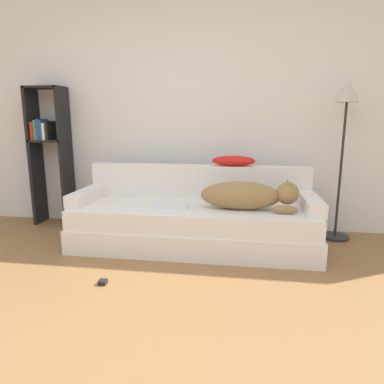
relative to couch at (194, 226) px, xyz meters
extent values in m
plane|color=olive|center=(-0.18, -1.70, -0.20)|extent=(20.00, 20.00, 0.00)
cube|color=silver|center=(-0.18, 0.70, 1.15)|extent=(7.29, 0.06, 2.70)
cube|color=silver|center=(0.00, 0.00, -0.09)|extent=(2.25, 0.81, 0.22)
cube|color=silver|center=(0.00, -0.01, 0.11)|extent=(2.21, 0.77, 0.18)
cube|color=silver|center=(0.00, 0.34, 0.37)|extent=(2.21, 0.15, 0.34)
cube|color=silver|center=(-1.05, -0.01, 0.26)|extent=(0.15, 0.62, 0.12)
cube|color=silver|center=(1.05, -0.01, 0.26)|extent=(0.15, 0.62, 0.12)
ellipsoid|color=olive|center=(0.43, -0.07, 0.33)|extent=(0.71, 0.23, 0.25)
sphere|color=olive|center=(0.84, -0.07, 0.36)|extent=(0.20, 0.20, 0.20)
cone|color=olive|center=(0.84, -0.12, 0.44)|extent=(0.07, 0.07, 0.09)
cone|color=olive|center=(0.84, -0.02, 0.44)|extent=(0.07, 0.07, 0.09)
ellipsoid|color=olive|center=(0.81, -0.17, 0.24)|extent=(0.21, 0.06, 0.08)
cube|color=silver|center=(-0.21, -0.08, 0.21)|extent=(0.35, 0.22, 0.02)
ellipsoid|color=red|center=(0.35, 0.32, 0.59)|extent=(0.43, 0.17, 0.10)
cube|color=black|center=(-1.90, 0.52, 0.57)|extent=(0.04, 0.26, 1.54)
cube|color=black|center=(-1.53, 0.52, 0.57)|extent=(0.04, 0.26, 1.54)
cube|color=black|center=(-1.72, 0.52, 1.33)|extent=(0.39, 0.26, 0.02)
cube|color=black|center=(-1.72, 0.52, 0.76)|extent=(0.39, 0.26, 0.02)
cube|color=red|center=(-1.85, 0.51, 0.87)|extent=(0.03, 0.20, 0.20)
cube|color=#337F42|center=(-1.81, 0.51, 0.88)|extent=(0.03, 0.20, 0.21)
cube|color=#234C93|center=(-1.78, 0.51, 0.89)|extent=(0.02, 0.20, 0.23)
cube|color=#234C93|center=(-1.75, 0.51, 0.88)|extent=(0.02, 0.20, 0.21)
cube|color=silver|center=(-1.71, 0.51, 0.86)|extent=(0.03, 0.20, 0.18)
cube|color=black|center=(-1.68, 0.51, 0.87)|extent=(0.03, 0.20, 0.20)
cylinder|color=#232326|center=(1.40, 0.45, -0.18)|extent=(0.28, 0.28, 0.02)
cylinder|color=#232326|center=(1.40, 0.45, 0.49)|extent=(0.02, 0.02, 1.32)
cone|color=beige|center=(1.40, 0.45, 1.25)|extent=(0.22, 0.22, 0.20)
cube|color=black|center=(-0.54, -0.87, -0.18)|extent=(0.06, 0.06, 0.03)
camera|label=1|loc=(0.45, -3.06, 0.98)|focal=32.00mm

